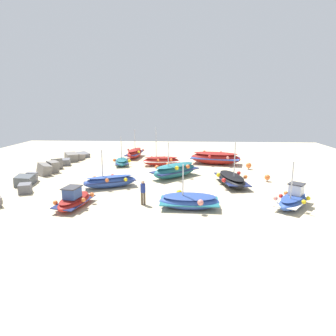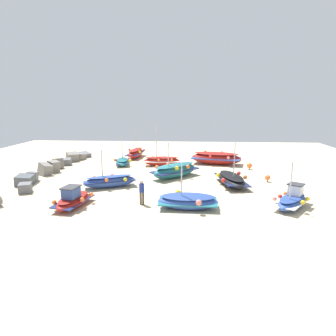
{
  "view_description": "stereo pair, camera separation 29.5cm",
  "coord_description": "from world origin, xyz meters",
  "px_view_note": "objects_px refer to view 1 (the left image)",
  "views": [
    {
      "loc": [
        -25.37,
        -2.38,
        6.33
      ],
      "look_at": [
        -0.81,
        -1.02,
        0.9
      ],
      "focal_mm": 31.66,
      "sensor_mm": 36.0,
      "label": 1
    },
    {
      "loc": [
        -25.35,
        -2.67,
        6.33
      ],
      "look_at": [
        -0.81,
        -1.02,
        0.9
      ],
      "focal_mm": 31.66,
      "sensor_mm": 36.0,
      "label": 2
    }
  ],
  "objects_px": {
    "fishing_boat_5": "(293,200)",
    "fishing_boat_7": "(74,200)",
    "fishing_boat_6": "(175,170)",
    "mooring_buoy_0": "(249,165)",
    "fishing_boat_0": "(110,181)",
    "mooring_buoy_1": "(267,177)",
    "fishing_boat_2": "(161,161)",
    "fishing_boat_8": "(135,153)",
    "fishing_boat_3": "(232,179)",
    "fishing_boat_1": "(215,158)",
    "person_walking": "(143,191)",
    "fishing_boat_4": "(189,201)",
    "fishing_boat_9": "(122,162)"
  },
  "relations": [
    {
      "from": "fishing_boat_6",
      "to": "fishing_boat_9",
      "type": "bearing_deg",
      "value": 94.64
    },
    {
      "from": "fishing_boat_2",
      "to": "fishing_boat_6",
      "type": "xyz_separation_m",
      "value": [
        -4.72,
        -1.57,
        0.12
      ]
    },
    {
      "from": "fishing_boat_2",
      "to": "fishing_boat_6",
      "type": "distance_m",
      "value": 4.98
    },
    {
      "from": "fishing_boat_6",
      "to": "mooring_buoy_0",
      "type": "xyz_separation_m",
      "value": [
        3.6,
        -7.05,
        -0.26
      ]
    },
    {
      "from": "fishing_boat_0",
      "to": "fishing_boat_5",
      "type": "height_order",
      "value": "fishing_boat_5"
    },
    {
      "from": "mooring_buoy_0",
      "to": "fishing_boat_1",
      "type": "bearing_deg",
      "value": 52.28
    },
    {
      "from": "person_walking",
      "to": "mooring_buoy_1",
      "type": "xyz_separation_m",
      "value": [
        6.2,
        -9.4,
        -0.56
      ]
    },
    {
      "from": "fishing_boat_1",
      "to": "fishing_boat_6",
      "type": "bearing_deg",
      "value": 68.4
    },
    {
      "from": "fishing_boat_7",
      "to": "fishing_boat_5",
      "type": "bearing_deg",
      "value": 102.47
    },
    {
      "from": "fishing_boat_6",
      "to": "mooring_buoy_1",
      "type": "bearing_deg",
      "value": -52.36
    },
    {
      "from": "fishing_boat_1",
      "to": "fishing_boat_4",
      "type": "bearing_deg",
      "value": 90.54
    },
    {
      "from": "fishing_boat_0",
      "to": "mooring_buoy_1",
      "type": "bearing_deg",
      "value": -13.33
    },
    {
      "from": "fishing_boat_1",
      "to": "mooring_buoy_1",
      "type": "bearing_deg",
      "value": 130.1
    },
    {
      "from": "fishing_boat_3",
      "to": "fishing_boat_1",
      "type": "bearing_deg",
      "value": -5.96
    },
    {
      "from": "fishing_boat_3",
      "to": "fishing_boat_7",
      "type": "distance_m",
      "value": 11.96
    },
    {
      "from": "fishing_boat_6",
      "to": "fishing_boat_0",
      "type": "bearing_deg",
      "value": 169.97
    },
    {
      "from": "fishing_boat_1",
      "to": "fishing_boat_9",
      "type": "relative_size",
      "value": 1.7
    },
    {
      "from": "fishing_boat_1",
      "to": "person_walking",
      "type": "relative_size",
      "value": 3.47
    },
    {
      "from": "fishing_boat_2",
      "to": "fishing_boat_6",
      "type": "relative_size",
      "value": 0.91
    },
    {
      "from": "fishing_boat_6",
      "to": "fishing_boat_8",
      "type": "height_order",
      "value": "fishing_boat_8"
    },
    {
      "from": "fishing_boat_2",
      "to": "mooring_buoy_0",
      "type": "xyz_separation_m",
      "value": [
        -1.12,
        -8.62,
        -0.13
      ]
    },
    {
      "from": "fishing_boat_3",
      "to": "mooring_buoy_0",
      "type": "bearing_deg",
      "value": -33.08
    },
    {
      "from": "fishing_boat_4",
      "to": "person_walking",
      "type": "height_order",
      "value": "fishing_boat_4"
    },
    {
      "from": "fishing_boat_1",
      "to": "fishing_boat_7",
      "type": "bearing_deg",
      "value": 66.6
    },
    {
      "from": "fishing_boat_5",
      "to": "fishing_boat_7",
      "type": "distance_m",
      "value": 13.56
    },
    {
      "from": "fishing_boat_2",
      "to": "fishing_boat_7",
      "type": "xyz_separation_m",
      "value": [
        -12.55,
        4.43,
        -0.07
      ]
    },
    {
      "from": "person_walking",
      "to": "fishing_boat_8",
      "type": "bearing_deg",
      "value": -2.51
    },
    {
      "from": "fishing_boat_1",
      "to": "mooring_buoy_0",
      "type": "height_order",
      "value": "fishing_boat_1"
    },
    {
      "from": "fishing_boat_9",
      "to": "fishing_boat_7",
      "type": "bearing_deg",
      "value": -14.09
    },
    {
      "from": "fishing_boat_4",
      "to": "mooring_buoy_0",
      "type": "distance_m",
      "value": 12.72
    },
    {
      "from": "mooring_buoy_0",
      "to": "mooring_buoy_1",
      "type": "bearing_deg",
      "value": -173.01
    },
    {
      "from": "fishing_boat_2",
      "to": "person_walking",
      "type": "relative_size",
      "value": 2.5
    },
    {
      "from": "fishing_boat_2",
      "to": "fishing_boat_8",
      "type": "xyz_separation_m",
      "value": [
        4.37,
        3.47,
        0.05
      ]
    },
    {
      "from": "fishing_boat_0",
      "to": "fishing_boat_7",
      "type": "bearing_deg",
      "value": -129.02
    },
    {
      "from": "fishing_boat_2",
      "to": "person_walking",
      "type": "xyz_separation_m",
      "value": [
        -11.88,
        0.22,
        0.4
      ]
    },
    {
      "from": "fishing_boat_0",
      "to": "mooring_buoy_0",
      "type": "xyz_separation_m",
      "value": [
        7.01,
        -11.9,
        -0.12
      ]
    },
    {
      "from": "fishing_boat_0",
      "to": "fishing_boat_7",
      "type": "relative_size",
      "value": 1.22
    },
    {
      "from": "mooring_buoy_1",
      "to": "fishing_boat_3",
      "type": "bearing_deg",
      "value": 110.78
    },
    {
      "from": "fishing_boat_8",
      "to": "fishing_boat_9",
      "type": "bearing_deg",
      "value": -1.9
    },
    {
      "from": "fishing_boat_5",
      "to": "fishing_boat_9",
      "type": "bearing_deg",
      "value": 84.73
    },
    {
      "from": "fishing_boat_4",
      "to": "fishing_boat_8",
      "type": "relative_size",
      "value": 0.88
    },
    {
      "from": "fishing_boat_8",
      "to": "fishing_boat_9",
      "type": "height_order",
      "value": "fishing_boat_8"
    },
    {
      "from": "mooring_buoy_1",
      "to": "fishing_boat_8",
      "type": "bearing_deg",
      "value": 51.51
    },
    {
      "from": "fishing_boat_4",
      "to": "fishing_boat_3",
      "type": "bearing_deg",
      "value": 59.26
    },
    {
      "from": "fishing_boat_2",
      "to": "mooring_buoy_1",
      "type": "relative_size",
      "value": 6.89
    },
    {
      "from": "fishing_boat_5",
      "to": "mooring_buoy_0",
      "type": "relative_size",
      "value": 5.36
    },
    {
      "from": "fishing_boat_0",
      "to": "fishing_boat_8",
      "type": "height_order",
      "value": "fishing_boat_8"
    },
    {
      "from": "fishing_boat_9",
      "to": "fishing_boat_5",
      "type": "bearing_deg",
      "value": 35.51
    },
    {
      "from": "fishing_boat_4",
      "to": "fishing_boat_6",
      "type": "relative_size",
      "value": 0.85
    },
    {
      "from": "fishing_boat_4",
      "to": "fishing_boat_7",
      "type": "xyz_separation_m",
      "value": [
        -0.18,
        7.11,
        -0.0
      ]
    }
  ]
}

